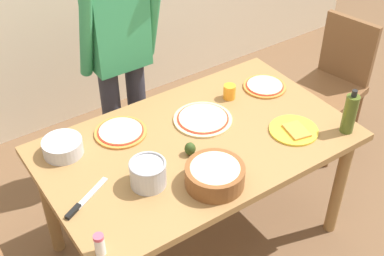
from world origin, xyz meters
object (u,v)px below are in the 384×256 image
(pizza_second_cooked, at_px, (121,132))
(olive_oil_bottle, at_px, (350,114))
(pizza_raw_on_board, at_px, (203,119))
(cup_orange, at_px, (229,92))
(pizza_cooked_on_tray, at_px, (265,86))
(chair_wooden_right, at_px, (335,79))
(steel_pot, at_px, (148,173))
(plate_with_slice, at_px, (294,130))
(dining_table, at_px, (197,154))
(chef_knife, at_px, (82,203))
(mixing_bowl_steel, at_px, (63,147))
(popcorn_bowl, at_px, (215,174))
(avocado, at_px, (190,149))
(salt_shaker, at_px, (100,245))
(person_cook, at_px, (119,52))

(pizza_second_cooked, relative_size, olive_oil_bottle, 1.08)
(pizza_raw_on_board, bearing_deg, olive_oil_bottle, -41.21)
(cup_orange, bearing_deg, pizza_cooked_on_tray, -7.48)
(chair_wooden_right, relative_size, steel_pot, 5.48)
(pizza_raw_on_board, bearing_deg, plate_with_slice, -45.77)
(dining_table, xyz_separation_m, chef_knife, (-0.68, -0.08, 0.10))
(pizza_second_cooked, height_order, steel_pot, steel_pot)
(pizza_cooked_on_tray, distance_m, pizza_second_cooked, 0.92)
(dining_table, xyz_separation_m, steel_pot, (-0.37, -0.13, 0.16))
(plate_with_slice, bearing_deg, mixing_bowl_steel, 154.14)
(mixing_bowl_steel, height_order, cup_orange, cup_orange)
(cup_orange, bearing_deg, pizza_raw_on_board, -160.19)
(pizza_raw_on_board, distance_m, steel_pot, 0.56)
(steel_pot, bearing_deg, chair_wooden_right, 12.36)
(pizza_cooked_on_tray, bearing_deg, mixing_bowl_steel, 174.77)
(popcorn_bowl, distance_m, mixing_bowl_steel, 0.78)
(steel_pot, xyz_separation_m, cup_orange, (0.74, 0.35, -0.02))
(chair_wooden_right, height_order, popcorn_bowl, chair_wooden_right)
(olive_oil_bottle, relative_size, avocado, 3.66)
(pizza_second_cooked, relative_size, avocado, 3.95)
(dining_table, bearing_deg, pizza_second_cooked, 137.09)
(popcorn_bowl, height_order, olive_oil_bottle, olive_oil_bottle)
(popcorn_bowl, height_order, salt_shaker, popcorn_bowl)
(pizza_cooked_on_tray, height_order, plate_with_slice, plate_with_slice)
(plate_with_slice, distance_m, olive_oil_bottle, 0.30)
(person_cook, height_order, avocado, person_cook)
(chair_wooden_right, distance_m, olive_oil_bottle, 0.94)
(avocado, bearing_deg, pizza_second_cooked, 121.01)
(pizza_cooked_on_tray, xyz_separation_m, chef_knife, (-1.29, -0.26, -0.00))
(pizza_second_cooked, height_order, cup_orange, cup_orange)
(pizza_cooked_on_tray, bearing_deg, avocado, -160.33)
(cup_orange, distance_m, avocado, 0.54)
(person_cook, relative_size, avocado, 23.14)
(person_cook, relative_size, plate_with_slice, 6.23)
(dining_table, bearing_deg, avocado, -143.67)
(pizza_raw_on_board, height_order, chef_knife, pizza_raw_on_board)
(pizza_raw_on_board, height_order, pizza_second_cooked, same)
(pizza_cooked_on_tray, relative_size, mixing_bowl_steel, 1.27)
(steel_pot, bearing_deg, dining_table, 19.75)
(person_cook, relative_size, pizza_raw_on_board, 5.06)
(dining_table, xyz_separation_m, avocado, (-0.09, -0.07, 0.13))
(plate_with_slice, bearing_deg, chef_knife, 172.57)
(popcorn_bowl, xyz_separation_m, avocado, (0.02, 0.24, -0.03))
(dining_table, height_order, mixing_bowl_steel, mixing_bowl_steel)
(pizza_cooked_on_tray, bearing_deg, salt_shaker, -157.57)
(dining_table, height_order, chair_wooden_right, chair_wooden_right)
(person_cook, distance_m, chair_wooden_right, 1.51)
(popcorn_bowl, xyz_separation_m, cup_orange, (0.49, 0.52, -0.02))
(plate_with_slice, bearing_deg, popcorn_bowl, -172.08)
(chair_wooden_right, bearing_deg, mixing_bowl_steel, 178.25)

